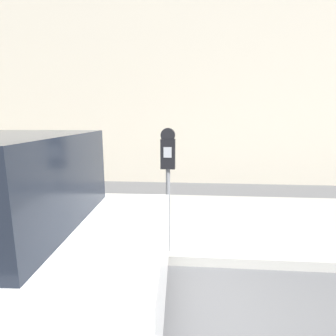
# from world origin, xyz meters

# --- Properties ---
(ground_plane) EXTENTS (60.00, 60.00, 0.00)m
(ground_plane) POSITION_xyz_m (0.00, 0.00, 0.00)
(ground_plane) COLOR slate
(sidewalk) EXTENTS (24.00, 2.80, 0.13)m
(sidewalk) POSITION_xyz_m (0.00, 2.20, 0.07)
(sidewalk) COLOR #ADAAA3
(sidewalk) RESTS_ON ground_plane
(building_facade) EXTENTS (24.00, 0.30, 6.67)m
(building_facade) POSITION_xyz_m (0.00, 5.47, 3.33)
(building_facade) COLOR beige
(building_facade) RESTS_ON ground_plane
(parking_meter) EXTENTS (0.18, 0.14, 1.66)m
(parking_meter) POSITION_xyz_m (0.08, 0.95, 1.35)
(parking_meter) COLOR slate
(parking_meter) RESTS_ON sidewalk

